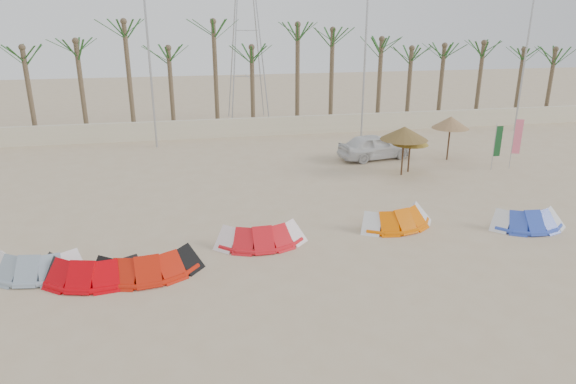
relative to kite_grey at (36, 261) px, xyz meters
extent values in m
plane|color=tan|center=(9.23, -3.22, -0.42)|extent=(120.00, 120.00, 0.00)
cube|color=beige|center=(9.23, 18.78, 0.23)|extent=(60.00, 0.30, 1.30)
cylinder|color=brown|center=(-4.77, 20.28, 2.83)|extent=(0.32, 0.32, 6.50)
ellipsoid|color=#194719|center=(-4.77, 20.28, 6.08)|extent=(4.00, 4.00, 2.40)
cylinder|color=brown|center=(5.23, 20.28, 2.83)|extent=(0.32, 0.32, 6.50)
ellipsoid|color=#194719|center=(5.23, 20.28, 6.08)|extent=(4.00, 4.00, 2.40)
cylinder|color=brown|center=(15.23, 20.28, 2.83)|extent=(0.32, 0.32, 6.50)
ellipsoid|color=#194719|center=(15.23, 20.28, 6.08)|extent=(4.00, 4.00, 2.40)
cylinder|color=brown|center=(25.23, 20.28, 2.83)|extent=(0.32, 0.32, 6.50)
ellipsoid|color=#194719|center=(25.23, 20.28, 6.08)|extent=(4.00, 4.00, 2.40)
cylinder|color=brown|center=(33.23, 20.28, 2.83)|extent=(0.32, 0.32, 6.50)
ellipsoid|color=#194719|center=(33.23, 20.28, 6.08)|extent=(4.00, 4.00, 2.40)
cylinder|color=#A5A8AD|center=(3.23, 16.78, 5.08)|extent=(0.14, 0.14, 11.00)
cylinder|color=#A5A8AD|center=(17.23, 16.78, 5.08)|extent=(0.14, 0.14, 11.00)
cylinder|color=#A5A8AD|center=(29.23, 16.78, 5.08)|extent=(0.14, 0.14, 11.00)
cylinder|color=#8293A1|center=(0.00, -0.31, -0.32)|extent=(2.94, 0.62, 0.20)
cube|color=silver|center=(1.32, -0.21, -0.17)|extent=(0.75, 1.17, 0.40)
cylinder|color=#CB0007|center=(1.83, -0.97, -0.32)|extent=(3.26, 1.01, 0.20)
cube|color=black|center=(0.33, -0.87, -0.17)|extent=(0.85, 1.21, 0.40)
cube|color=black|center=(3.32, -0.87, -0.17)|extent=(0.85, 1.21, 0.40)
cylinder|color=red|center=(3.69, -1.00, -0.32)|extent=(3.28, 0.66, 0.20)
cube|color=black|center=(2.21, -0.90, -0.17)|extent=(0.75, 1.17, 0.40)
cube|color=black|center=(5.17, -0.90, -0.17)|extent=(0.75, 1.17, 0.40)
cylinder|color=red|center=(7.77, 0.63, -0.32)|extent=(3.06, 0.29, 0.20)
cube|color=white|center=(6.40, 0.73, -0.17)|extent=(0.63, 1.12, 0.40)
cube|color=white|center=(9.15, 0.73, -0.17)|extent=(0.63, 1.12, 0.40)
cylinder|color=#EA5E00|center=(13.51, 1.25, -0.32)|extent=(2.92, 0.95, 0.20)
cube|color=silver|center=(12.17, 1.35, -0.17)|extent=(0.86, 1.22, 0.40)
cube|color=silver|center=(14.84, 1.35, -0.17)|extent=(0.86, 1.22, 0.40)
cylinder|color=#2B47BB|center=(18.67, 0.07, -0.32)|extent=(2.73, 0.43, 0.20)
cube|color=silver|center=(17.44, 0.17, -0.17)|extent=(0.69, 1.15, 0.40)
cube|color=silver|center=(19.89, 0.17, -0.17)|extent=(0.69, 1.15, 0.40)
cylinder|color=#4C331E|center=(16.52, 7.98, 0.87)|extent=(0.10, 0.10, 2.57)
cone|color=brown|center=(16.52, 7.98, 1.90)|extent=(2.54, 2.54, 0.70)
cylinder|color=#4C331E|center=(17.12, 8.46, 0.66)|extent=(0.10, 0.10, 2.16)
cone|color=olive|center=(17.12, 8.46, 1.49)|extent=(1.99, 1.99, 0.70)
cylinder|color=#4C331E|center=(20.40, 10.31, 0.84)|extent=(0.10, 0.10, 2.52)
cone|color=#A47A4F|center=(20.40, 10.31, 1.85)|extent=(2.17, 2.17, 0.70)
cylinder|color=#A5A8AD|center=(22.99, 7.96, 1.07)|extent=(0.04, 0.04, 2.97)
cube|color=#FF6A8B|center=(23.21, 7.96, 1.43)|extent=(0.40, 0.17, 1.93)
cylinder|color=#A5A8AD|center=(21.85, 7.92, 0.89)|extent=(0.04, 0.04, 2.62)
cube|color=#14451F|center=(22.07, 7.92, 1.21)|extent=(0.42, 0.04, 1.70)
imported|color=silver|center=(16.21, 11.39, 0.33)|extent=(4.67, 2.57, 1.50)
camera|label=1|loc=(5.37, -16.91, 7.93)|focal=32.00mm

